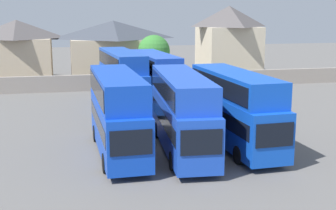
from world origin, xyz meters
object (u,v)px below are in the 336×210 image
house_terrace_left (18,51)px  house_terrace_right (229,40)px  bus_4 (122,76)px  bus_2 (182,109)px  tree_left_of_lot (154,51)px  bus_5 (155,76)px  bus_3 (235,105)px  house_terrace_centre (114,50)px  bus_1 (118,109)px

house_terrace_left → house_terrace_right: bearing=-0.3°
bus_4 → house_terrace_left: 21.23m
bus_2 → bus_4: 14.66m
tree_left_of_lot → bus_5: bearing=-100.2°
bus_3 → bus_4: bus_4 is taller
bus_4 → house_terrace_centre: 18.18m
bus_1 → bus_4: bus_4 is taller
house_terrace_centre → house_terrace_right: house_terrace_right is taller
bus_5 → house_terrace_centre: (-2.00, 17.94, 1.08)m
bus_2 → bus_1: bearing=-90.8°
house_terrace_right → bus_3: bearing=-108.6°
bus_3 → house_terrace_left: (-16.43, 32.59, 1.13)m
bus_1 → bus_2: (4.01, -0.33, -0.06)m
bus_3 → house_terrace_centre: size_ratio=0.94×
house_terrace_left → bus_3: bearing=-63.2°
bus_3 → bus_5: (-2.59, 14.51, -0.02)m
bus_4 → bus_2: bearing=3.3°
bus_1 → house_terrace_left: 33.64m
bus_2 → tree_left_of_lot: (3.18, 26.72, 1.27)m
house_terrace_right → tree_left_of_lot: bearing=-152.5°
house_terrace_right → bus_5: bearing=-127.0°
bus_2 → house_terrace_right: (14.54, 32.65, 2.01)m
bus_1 → bus_3: bearing=87.9°
bus_2 → house_terrace_left: 35.22m
tree_left_of_lot → bus_3: bearing=-89.1°
house_terrace_left → bus_1: bearing=-74.8°
bus_3 → house_terrace_left: bearing=-156.3°
house_terrace_left → house_terrace_centre: bearing=-0.7°
bus_3 → house_terrace_right: (10.93, 32.45, 2.01)m
bus_4 → house_terrace_right: bearing=132.9°
tree_left_of_lot → house_terrace_left: bearing=159.2°
bus_1 → bus_4: (1.98, 14.19, 0.07)m
house_terrace_left → bus_2: bearing=-68.6°
bus_2 → bus_3: (3.61, 0.20, 0.00)m
bus_5 → house_terrace_left: bearing=-146.8°
bus_5 → house_terrace_left: 22.80m
bus_4 → house_terrace_left: bearing=-154.1°
bus_2 → house_terrace_right: bearing=159.9°
bus_3 → bus_5: bearing=-173.0°
house_terrace_left → house_terrace_right: 27.37m
bus_2 → house_terrace_left: (-12.82, 32.78, 1.14)m
bus_1 → house_terrace_left: size_ratio=1.25×
bus_4 → house_terrace_right: (16.58, 18.13, 1.89)m
bus_1 → house_terrace_centre: size_ratio=0.93×
bus_2 → house_terrace_right: size_ratio=1.23×
bus_1 → bus_3: (7.62, -0.13, -0.05)m
bus_2 → house_terrace_right: 35.79m
bus_2 → house_terrace_right: house_terrace_right is taller
house_terrace_centre → tree_left_of_lot: (4.15, -5.92, 0.21)m
bus_3 → bus_4: (-5.65, 14.32, 0.12)m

